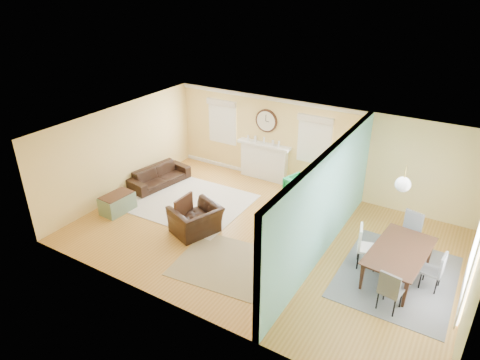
# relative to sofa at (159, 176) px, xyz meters

# --- Properties ---
(floor) EXTENTS (9.00, 9.00, 0.00)m
(floor) POSITION_rel_sofa_xyz_m (3.99, -0.87, -0.28)
(floor) COLOR #A86F29
(floor) RESTS_ON ground
(wall_back) EXTENTS (9.00, 0.02, 2.60)m
(wall_back) POSITION_rel_sofa_xyz_m (3.99, 2.13, 1.02)
(wall_back) COLOR #E9CC70
(wall_back) RESTS_ON ground
(wall_front) EXTENTS (9.00, 0.02, 2.60)m
(wall_front) POSITION_rel_sofa_xyz_m (3.99, -3.87, 1.02)
(wall_front) COLOR #E9CC70
(wall_front) RESTS_ON ground
(wall_left) EXTENTS (0.02, 6.00, 2.60)m
(wall_left) POSITION_rel_sofa_xyz_m (-0.51, -0.87, 1.02)
(wall_left) COLOR #E9CC70
(wall_left) RESTS_ON ground
(wall_right) EXTENTS (0.02, 6.00, 2.60)m
(wall_right) POSITION_rel_sofa_xyz_m (8.49, -0.87, 1.02)
(wall_right) COLOR #E9CC70
(wall_right) RESTS_ON ground
(ceiling) EXTENTS (9.00, 6.00, 0.02)m
(ceiling) POSITION_rel_sofa_xyz_m (3.99, -0.87, 2.32)
(ceiling) COLOR white
(ceiling) RESTS_ON wall_back
(partition) EXTENTS (0.17, 6.00, 2.60)m
(partition) POSITION_rel_sofa_xyz_m (5.50, -0.59, 1.08)
(partition) COLOR #E9CC70
(partition) RESTS_ON ground
(fireplace) EXTENTS (1.70, 0.30, 1.17)m
(fireplace) POSITION_rel_sofa_xyz_m (2.49, 2.01, 0.32)
(fireplace) COLOR white
(fireplace) RESTS_ON ground
(wall_clock) EXTENTS (0.70, 0.07, 0.70)m
(wall_clock) POSITION_rel_sofa_xyz_m (2.49, 2.09, 1.57)
(wall_clock) COLOR #46291B
(wall_clock) RESTS_ON wall_back
(window_left) EXTENTS (1.05, 0.13, 1.42)m
(window_left) POSITION_rel_sofa_xyz_m (0.94, 2.08, 1.38)
(window_left) COLOR white
(window_left) RESTS_ON wall_back
(window_right) EXTENTS (1.05, 0.13, 1.42)m
(window_right) POSITION_rel_sofa_xyz_m (4.04, 2.08, 1.38)
(window_right) COLOR white
(window_right) RESTS_ON wall_back
(french_doors) EXTENTS (0.06, 1.70, 2.20)m
(french_doors) POSITION_rel_sofa_xyz_m (8.45, -0.87, 0.82)
(french_doors) COLOR white
(french_doors) RESTS_ON ground
(pendant) EXTENTS (0.30, 0.30, 0.55)m
(pendant) POSITION_rel_sofa_xyz_m (6.99, -0.87, 1.92)
(pendant) COLOR gold
(pendant) RESTS_ON ceiling
(rug_cream) EXTENTS (3.12, 2.72, 0.02)m
(rug_cream) POSITION_rel_sofa_xyz_m (1.49, -0.42, -0.27)
(rug_cream) COLOR beige
(rug_cream) RESTS_ON floor
(rug_jute) EXTENTS (2.48, 2.11, 0.01)m
(rug_jute) POSITION_rel_sofa_xyz_m (3.91, -2.24, -0.27)
(rug_jute) COLOR #948061
(rug_jute) RESTS_ON floor
(rug_grey) EXTENTS (2.28, 2.85, 0.01)m
(rug_grey) POSITION_rel_sofa_xyz_m (7.20, -0.74, -0.27)
(rug_grey) COLOR slate
(rug_grey) RESTS_ON floor
(sofa) EXTENTS (1.06, 2.01, 0.56)m
(sofa) POSITION_rel_sofa_xyz_m (0.00, 0.00, 0.00)
(sofa) COLOR black
(sofa) RESTS_ON floor
(eames_chair) EXTENTS (1.29, 1.38, 0.72)m
(eames_chair) POSITION_rel_sofa_xyz_m (2.53, -1.57, 0.08)
(eames_chair) COLOR black
(eames_chair) RESTS_ON floor
(green_chair) EXTENTS (0.87, 0.88, 0.64)m
(green_chair) POSITION_rel_sofa_xyz_m (3.98, 1.39, 0.04)
(green_chair) COLOR #1E7548
(green_chair) RESTS_ON floor
(trunk) EXTENTS (0.59, 0.91, 0.51)m
(trunk) POSITION_rel_sofa_xyz_m (0.11, -1.82, -0.03)
(trunk) COLOR gray
(trunk) RESTS_ON floor
(credenza) EXTENTS (0.47, 1.38, 0.80)m
(credenza) POSITION_rel_sofa_xyz_m (5.09, 0.59, 0.12)
(credenza) COLOR #99663C
(credenza) RESTS_ON floor
(tv) EXTENTS (0.23, 1.19, 0.68)m
(tv) POSITION_rel_sofa_xyz_m (5.07, 0.59, 0.86)
(tv) COLOR black
(tv) RESTS_ON credenza
(garden_stool) EXTENTS (0.33, 0.33, 0.48)m
(garden_stool) POSITION_rel_sofa_xyz_m (5.07, -0.32, -0.04)
(garden_stool) COLOR white
(garden_stool) RESTS_ON floor
(potted_plant) EXTENTS (0.38, 0.42, 0.41)m
(potted_plant) POSITION_rel_sofa_xyz_m (5.07, -0.32, 0.40)
(potted_plant) COLOR #337F33
(potted_plant) RESTS_ON garden_stool
(dining_table) EXTENTS (1.24, 1.98, 0.66)m
(dining_table) POSITION_rel_sofa_xyz_m (7.20, -0.74, 0.05)
(dining_table) COLOR #46291B
(dining_table) RESTS_ON floor
(dining_chair_n) EXTENTS (0.53, 0.53, 0.98)m
(dining_chair_n) POSITION_rel_sofa_xyz_m (7.12, 0.29, 0.30)
(dining_chair_n) COLOR slate
(dining_chair_n) RESTS_ON floor
(dining_chair_s) EXTENTS (0.46, 0.46, 0.91)m
(dining_chair_s) POSITION_rel_sofa_xyz_m (7.26, -1.81, 0.26)
(dining_chair_s) COLOR slate
(dining_chair_s) RESTS_ON floor
(dining_chair_w) EXTENTS (0.53, 0.53, 0.98)m
(dining_chair_w) POSITION_rel_sofa_xyz_m (6.51, -0.73, 0.30)
(dining_chair_w) COLOR white
(dining_chair_w) RESTS_ON floor
(dining_chair_e) EXTENTS (0.41, 0.41, 0.86)m
(dining_chair_e) POSITION_rel_sofa_xyz_m (7.83, -0.76, 0.22)
(dining_chair_e) COLOR slate
(dining_chair_e) RESTS_ON floor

